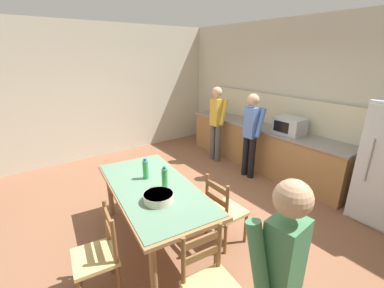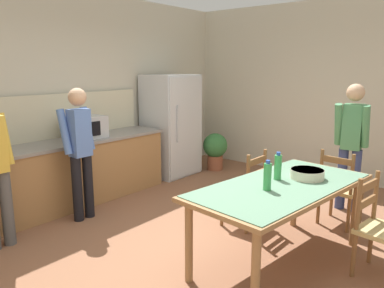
# 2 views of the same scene
# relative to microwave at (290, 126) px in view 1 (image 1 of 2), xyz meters

# --- Properties ---
(ground_plane) EXTENTS (8.32, 8.32, 0.00)m
(ground_plane) POSITION_rel_microwave_xyz_m (-0.02, -2.21, -1.03)
(ground_plane) COLOR brown
(wall_back) EXTENTS (6.52, 0.12, 2.90)m
(wall_back) POSITION_rel_microwave_xyz_m (-0.02, 0.45, 0.42)
(wall_back) COLOR beige
(wall_back) RESTS_ON ground
(wall_left) EXTENTS (0.12, 5.20, 2.90)m
(wall_left) POSITION_rel_microwave_xyz_m (-3.28, -2.21, 0.42)
(wall_left) COLOR beige
(wall_left) RESTS_ON ground
(kitchen_counter) EXTENTS (3.63, 0.66, 0.88)m
(kitchen_counter) POSITION_rel_microwave_xyz_m (-0.63, 0.02, -0.59)
(kitchen_counter) COLOR #9E7042
(kitchen_counter) RESTS_ON ground
(counter_splashback) EXTENTS (3.59, 0.03, 0.60)m
(counter_splashback) POSITION_rel_microwave_xyz_m (-0.63, 0.33, 0.15)
(counter_splashback) COLOR beige
(counter_splashback) RESTS_ON kitchen_counter
(microwave) EXTENTS (0.50, 0.39, 0.30)m
(microwave) POSITION_rel_microwave_xyz_m (0.00, 0.00, 0.00)
(microwave) COLOR #B2B7BC
(microwave) RESTS_ON kitchen_counter
(dining_table) EXTENTS (2.00, 1.12, 0.78)m
(dining_table) POSITION_rel_microwave_xyz_m (0.12, -2.86, -0.34)
(dining_table) COLOR olive
(dining_table) RESTS_ON ground
(bottle_near_centre) EXTENTS (0.07, 0.07, 0.27)m
(bottle_near_centre) POSITION_rel_microwave_xyz_m (-0.12, -2.84, -0.13)
(bottle_near_centre) COLOR green
(bottle_near_centre) RESTS_ON dining_table
(bottle_off_centre) EXTENTS (0.07, 0.07, 0.27)m
(bottle_off_centre) POSITION_rel_microwave_xyz_m (0.23, -2.76, -0.13)
(bottle_off_centre) COLOR green
(bottle_off_centre) RESTS_ON dining_table
(serving_bowl) EXTENTS (0.32, 0.32, 0.09)m
(serving_bowl) POSITION_rel_microwave_xyz_m (0.44, -2.97, -0.20)
(serving_bowl) COLOR beige
(serving_bowl) RESTS_ON dining_table
(chair_head_end) EXTENTS (0.44, 0.46, 0.91)m
(chair_head_end) POSITION_rel_microwave_xyz_m (1.35, -3.01, -0.59)
(chair_head_end) COLOR brown
(chair_head_end) RESTS_ON ground
(chair_side_far_right) EXTENTS (0.43, 0.41, 0.91)m
(chair_side_far_right) POSITION_rel_microwave_xyz_m (0.63, -2.17, -0.59)
(chair_side_far_right) COLOR brown
(chair_side_far_right) RESTS_ON ground
(chair_side_near_right) EXTENTS (0.47, 0.45, 0.91)m
(chair_side_near_right) POSITION_rel_microwave_xyz_m (0.46, -3.65, -0.59)
(chair_side_near_right) COLOR brown
(chair_side_near_right) RESTS_ON ground
(person_at_sink) EXTENTS (0.41, 0.28, 1.62)m
(person_at_sink) POSITION_rel_microwave_xyz_m (-1.43, -0.50, -0.12)
(person_at_sink) COLOR #4C4C4C
(person_at_sink) RESTS_ON ground
(person_at_counter) EXTENTS (0.40, 0.28, 1.60)m
(person_at_counter) POSITION_rel_microwave_xyz_m (-0.45, -0.52, -0.13)
(person_at_counter) COLOR black
(person_at_counter) RESTS_ON ground
(person_by_table) EXTENTS (0.30, 0.43, 1.64)m
(person_by_table) POSITION_rel_microwave_xyz_m (1.91, -2.93, -0.11)
(person_by_table) COLOR navy
(person_by_table) RESTS_ON ground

